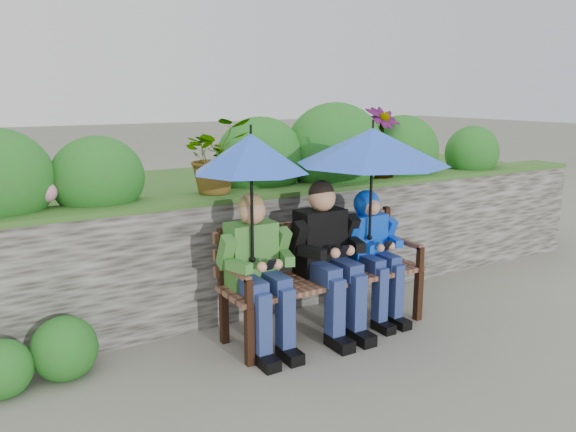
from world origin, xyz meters
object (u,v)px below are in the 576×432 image
park_bench (321,267)px  boy_left (258,266)px  umbrella_right (372,146)px  boy_right (373,244)px  boy_middle (328,251)px  umbrella_left (251,153)px

park_bench → boy_left: bearing=-172.4°
park_bench → umbrella_right: size_ratio=1.40×
park_bench → boy_right: (0.46, -0.06, 0.14)m
boy_right → umbrella_right: bearing=-147.3°
park_bench → boy_middle: boy_middle is taller
boy_middle → umbrella_right: size_ratio=1.00×
boy_middle → boy_right: 0.46m
umbrella_right → park_bench: bearing=164.6°
park_bench → umbrella_right: umbrella_right is taller
boy_right → umbrella_right: umbrella_right is taller
boy_left → boy_middle: (0.60, -0.00, 0.02)m
boy_middle → boy_right: size_ratio=1.11×
umbrella_right → boy_middle: bearing=176.6°
boy_right → umbrella_left: bearing=-177.7°
park_bench → boy_middle: size_ratio=1.40×
boy_right → boy_middle: bearing=-176.9°
boy_middle → umbrella_left: size_ratio=1.24×
boy_right → umbrella_right: (-0.07, -0.05, 0.79)m
park_bench → umbrella_right: bearing=-15.4°
boy_left → boy_middle: size_ratio=0.96×
park_bench → boy_middle: 0.17m
umbrella_left → boy_left: bearing=24.7°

